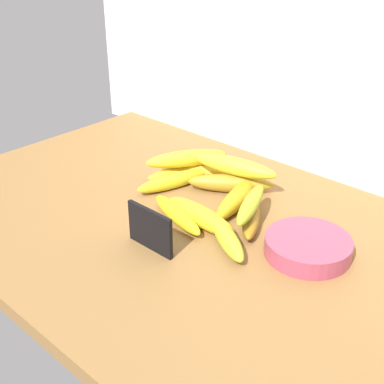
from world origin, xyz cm
name	(u,v)px	position (x,y,z in cm)	size (l,w,h in cm)	color
counter_top	(169,221)	(0.00, 0.00, 1.50)	(110.00, 76.00, 3.00)	olive
back_wall	(286,32)	(0.00, 39.00, 35.00)	(130.00, 2.00, 70.00)	silver
chalkboard_sign	(150,231)	(6.14, -11.00, 6.86)	(11.00, 1.80, 8.40)	black
fruit_bowl	(308,247)	(29.02, 7.18, 4.74)	(16.02, 16.02, 3.49)	#A34057
banana_0	(174,181)	(-8.06, 9.61, 4.78)	(18.58, 3.56, 3.56)	yellow
banana_1	(236,199)	(8.21, 12.30, 5.04)	(18.79, 4.07, 4.07)	gold
banana_2	(231,183)	(2.86, 17.00, 5.09)	(19.47, 4.17, 4.17)	#A88524
banana_3	(177,214)	(3.07, -0.76, 4.69)	(17.54, 3.38, 3.38)	yellow
banana_4	(200,216)	(7.46, 1.40, 5.15)	(18.62, 4.29, 4.29)	yellow
banana_5	(185,170)	(-10.26, 15.88, 4.62)	(19.96, 3.24, 3.24)	yellow
banana_6	(227,239)	(16.41, -0.88, 4.80)	(15.29, 3.60, 3.60)	gold
banana_7	(251,218)	(15.20, 8.18, 4.72)	(15.46, 3.43, 3.43)	#996E19
banana_8	(202,171)	(-6.66, 17.84, 4.68)	(19.28, 3.36, 3.36)	yellow
banana_9	(187,159)	(-9.06, 15.04, 8.21)	(19.41, 3.94, 3.94)	yellow
banana_10	(251,204)	(15.06, 7.97, 8.05)	(16.66, 3.23, 3.23)	#A4BC25
banana_11	(234,166)	(3.08, 17.77, 9.20)	(20.05, 4.05, 4.05)	yellow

